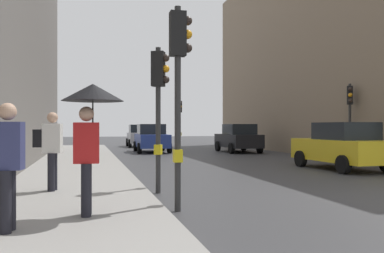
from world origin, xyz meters
The scene contains 13 objects.
sidewalk_kerb centered at (-6.94, 6.00, 0.08)m, with size 3.38×40.00×0.16m, color gray.
building_facade_right centered at (11.25, 15.28, 6.32)m, with size 12.00×25.25×12.63m, color gray.
traffic_light_near_right centered at (-4.93, 2.31, 2.42)m, with size 0.45×0.34×3.51m.
traffic_light_far_median centered at (0.11, 22.44, 2.48)m, with size 0.24×0.43×3.60m.
traffic_light_mid_street centered at (4.94, 8.88, 2.45)m, with size 0.36×0.45×3.54m.
traffic_light_near_left centered at (-4.93, 0.11, 2.67)m, with size 0.43×0.25×3.88m.
car_dark_suv centered at (2.63, 17.00, 0.88)m, with size 2.04×4.21×1.76m.
car_yellow_taxi centered at (2.65, 6.09, 0.88)m, with size 2.15×4.27×1.76m.
car_blue_van centered at (-2.64, 18.42, 0.88)m, with size 2.10×4.24×1.76m.
car_silver_hatchback centered at (-2.45, 25.80, 0.88)m, with size 2.10×4.24×1.76m.
pedestrian_with_umbrella centered at (-6.55, -0.63, 1.84)m, with size 1.00×1.00×2.14m.
pedestrian_with_black_backpack centered at (-7.41, 2.29, 1.16)m, with size 0.64×0.39×1.77m.
pedestrian_with_grey_backpack centered at (-7.72, -1.42, 1.16)m, with size 0.63×0.37×1.77m.
Camera 1 is at (-6.63, -7.58, 1.60)m, focal length 38.94 mm.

